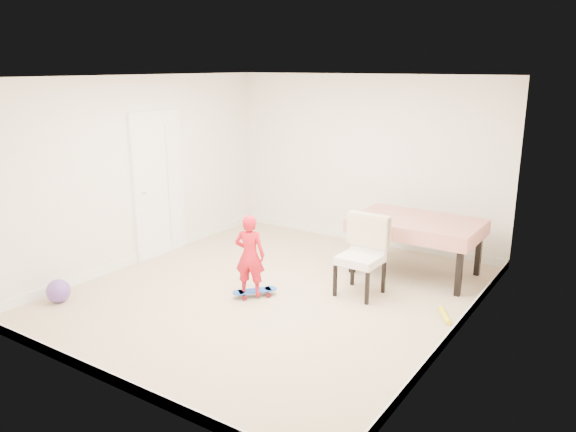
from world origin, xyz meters
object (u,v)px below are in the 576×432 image
Objects in this scene: skateboard at (255,293)px; child at (250,258)px; balloon at (58,291)px; dining_chair at (360,257)px; dining_table at (415,247)px.

child is (-0.03, -0.05, 0.46)m from skateboard.
child is at bearing 36.97° from balloon.
child is at bearing -140.74° from dining_chair.
child is at bearing -172.24° from skateboard.
dining_chair is (-0.30, -1.04, 0.11)m from dining_table.
dining_chair reaches higher than skateboard.
dining_table is at bearing 75.58° from dining_chair.
dining_chair is 3.62m from balloon.
child reaches higher than balloon.
dining_chair is 1.33m from child.
dining_chair is 3.49× the size of balloon.
dining_table reaches higher than skateboard.
dining_table is 4.53m from balloon.
dining_chair reaches higher than dining_table.
child is (-1.06, -0.81, 0.01)m from dining_chair.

